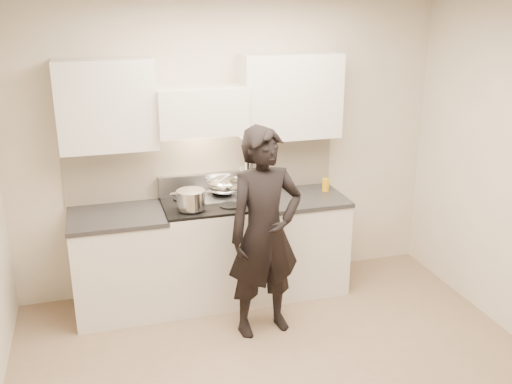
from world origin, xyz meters
TOP-DOWN VIEW (x-y plane):
  - room_shell at (-0.06, 0.37)m, footprint 4.04×3.54m
  - stove at (-0.30, 1.42)m, footprint 0.76×0.65m
  - counter_right at (0.53, 1.43)m, footprint 0.92×0.67m
  - counter_left at (-1.08, 1.43)m, footprint 0.82×0.67m
  - wok at (-0.10, 1.57)m, footprint 0.32×0.39m
  - stock_pot at (-0.46, 1.28)m, footprint 0.35×0.27m
  - utensil_crock at (0.15, 1.65)m, footprint 0.14×0.14m
  - spice_jar at (0.43, 1.56)m, footprint 0.04×0.04m
  - oil_glass at (0.87, 1.50)m, footprint 0.07×0.07m
  - person at (0.04, 0.78)m, footprint 0.69×0.51m

SIDE VIEW (x-z plane):
  - counter_right at x=0.53m, z-range 0.00..0.92m
  - counter_left at x=-1.08m, z-range 0.00..0.92m
  - stove at x=-0.30m, z-range 0.00..0.95m
  - person at x=0.04m, z-range 0.00..1.75m
  - spice_jar at x=0.43m, z-range 0.92..1.00m
  - oil_glass at x=0.87m, z-range 0.92..1.04m
  - utensil_crock at x=0.15m, z-range 0.85..1.21m
  - stock_pot at x=-0.46m, z-range 0.96..1.12m
  - wok at x=-0.10m, z-range 0.92..1.17m
  - room_shell at x=-0.06m, z-range 0.25..2.95m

